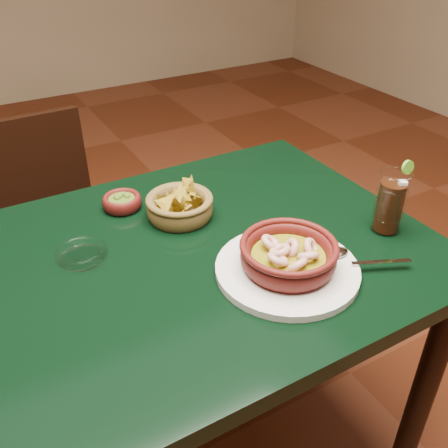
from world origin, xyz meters
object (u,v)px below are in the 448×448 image
dining_table (166,296)px  cola_drink (390,203)px  shrimp_plate (288,259)px  dining_chair (52,231)px  chip_basket (180,206)px

dining_table → cola_drink: size_ratio=7.04×
shrimp_plate → cola_drink: 0.30m
dining_chair → cola_drink: (0.62, -0.85, 0.37)m
dining_chair → cola_drink: bearing=-54.0°
dining_table → dining_chair: (-0.12, 0.70, -0.20)m
dining_chair → shrimp_plate: 0.98m
shrimp_plate → chip_basket: size_ratio=1.97×
shrimp_plate → cola_drink: cola_drink is taller
shrimp_plate → chip_basket: chip_basket is taller
dining_chair → shrimp_plate: size_ratio=2.16×
dining_chair → chip_basket: 0.69m
dining_table → dining_chair: bearing=99.5°
shrimp_plate → dining_chair: bearing=110.5°
dining_chair → chip_basket: (0.23, -0.56, 0.32)m
chip_basket → cola_drink: bearing=-36.5°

